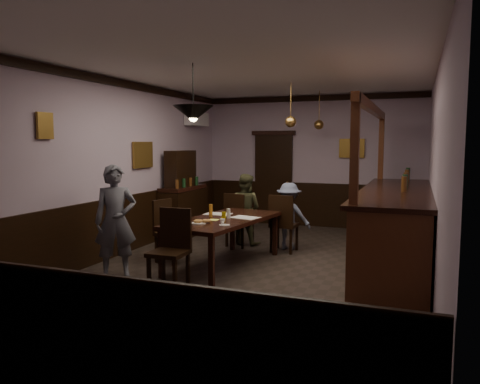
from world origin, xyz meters
The scene contains 31 objects.
room centered at (0.00, 0.00, 1.50)m, with size 5.01×8.01×3.01m.
dining_table centered at (-0.52, 0.00, 0.69)m, with size 1.29×2.32×0.75m.
chair_far_left centered at (-0.80, 1.32, 0.55)m, with size 0.51×0.51×1.00m.
chair_far_right centered at (0.11, 1.19, 0.56)m, with size 0.46×0.46×1.02m.
chair_near centered at (-0.71, -1.30, 0.58)m, with size 0.47×0.47×1.06m.
chair_side centered at (-1.47, -0.06, 0.55)m, with size 0.51×0.51×1.01m.
person_standing centered at (-1.73, -1.09, 0.81)m, with size 0.59×0.39×1.61m, color #585965.
person_seated_left centered at (-0.75, 1.60, 0.67)m, with size 0.65×0.51×1.34m, color #454529.
person_seated_right centered at (0.14, 1.48, 0.60)m, with size 0.78×0.45×1.21m, color slate.
newspaper_left centered at (-0.77, 0.36, 0.75)m, with size 0.42×0.30×0.01m, color silver.
newspaper_right centered at (-0.22, 0.17, 0.75)m, with size 0.42×0.30×0.01m, color silver.
napkin centered at (-0.60, -0.20, 0.75)m, with size 0.15×0.15×0.00m, color #F5FF5D.
saucer centered at (-0.26, -0.58, 0.76)m, with size 0.15×0.15×0.01m, color white.
coffee_cup centered at (-0.31, -0.54, 0.80)m, with size 0.08×0.08×0.07m, color white.
pastry_plate centered at (-0.67, -0.58, 0.76)m, with size 0.22×0.22×0.01m, color white.
pastry_ring_a centered at (-0.68, -0.56, 0.79)m, with size 0.13×0.13×0.04m, color #C68C47.
pastry_ring_b centered at (-0.58, -0.49, 0.79)m, with size 0.13×0.13×0.04m, color #C68C47.
soda_can centered at (-0.47, -0.10, 0.81)m, with size 0.07×0.07×0.12m, color yellow.
beer_glass centered at (-0.77, 0.08, 0.85)m, with size 0.06×0.06×0.20m, color #BF721E.
water_glass centered at (-0.45, 0.05, 0.82)m, with size 0.06×0.06×0.15m, color silver.
pepper_mill centered at (-0.98, -0.65, 0.82)m, with size 0.04×0.04×0.14m, color black.
sideboard centered at (-2.21, 1.87, 0.71)m, with size 0.48×1.33×1.76m.
bar_counter centered at (1.99, 1.01, 0.63)m, with size 1.04×4.48×2.51m.
door_back centered at (-0.90, 3.95, 1.05)m, with size 0.90×0.06×2.10m, color black.
ac_unit centered at (-2.38, 2.90, 2.45)m, with size 0.20×0.85×0.30m.
picture_left_small centered at (-2.46, -1.60, 2.15)m, with size 0.04×0.28×0.36m.
picture_left_large centered at (-2.46, 0.80, 1.70)m, with size 0.04×0.62×0.48m.
picture_back centered at (0.90, 3.96, 1.80)m, with size 0.55×0.04×0.42m.
pendant_iron centered at (-0.63, -0.79, 2.32)m, with size 0.56×0.56×0.79m.
pendant_brass_mid centered at (0.10, 1.68, 2.30)m, with size 0.20×0.20×0.81m.
pendant_brass_far centered at (0.30, 3.26, 2.30)m, with size 0.20×0.20×0.81m.
Camera 1 is at (2.28, -6.62, 1.92)m, focal length 35.00 mm.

